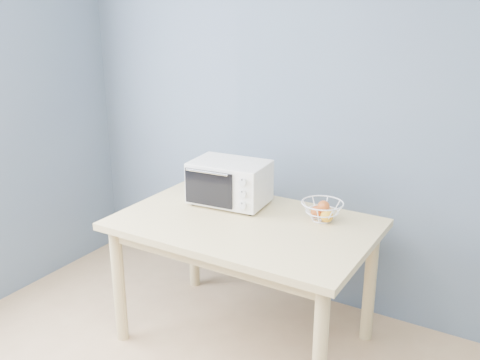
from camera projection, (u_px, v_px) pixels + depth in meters
The scene contains 4 objects.
room at pixel (47, 264), 1.29m from camera, with size 4.01×4.51×2.61m.
dining_table at pixel (245, 238), 2.98m from camera, with size 1.40×0.90×0.75m.
toaster_oven at pixel (227, 181), 3.17m from camera, with size 0.47×0.36×0.26m.
fruit_basket at pixel (323, 210), 2.94m from camera, with size 0.26×0.26×0.12m.
Camera 1 is at (0.99, -0.76, 1.90)m, focal length 40.00 mm.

